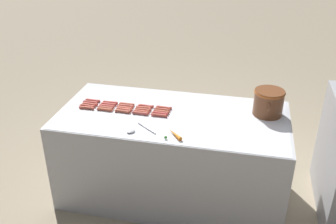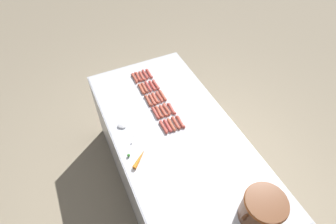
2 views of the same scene
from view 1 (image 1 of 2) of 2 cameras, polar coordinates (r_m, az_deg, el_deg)
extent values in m
plane|color=gray|center=(3.69, 0.64, -11.80)|extent=(20.00, 20.00, 0.00)
cube|color=#BCBCC1|center=(3.44, 0.67, -6.47)|extent=(0.95, 1.95, 0.83)
cube|color=silver|center=(3.22, 0.71, -0.36)|extent=(0.93, 1.91, 0.00)
cylinder|color=#B0463C|center=(3.50, -11.22, 1.71)|extent=(0.03, 0.12, 0.03)
sphere|color=#B0463C|center=(3.52, -12.11, 1.78)|extent=(0.03, 0.03, 0.03)
sphere|color=#B0463C|center=(3.48, -10.32, 1.64)|extent=(0.03, 0.03, 0.03)
cylinder|color=#B5483F|center=(3.43, -8.63, 1.43)|extent=(0.03, 0.12, 0.03)
sphere|color=#B5483F|center=(3.45, -9.53, 1.53)|extent=(0.03, 0.03, 0.03)
sphere|color=#B5483F|center=(3.41, -7.72, 1.33)|extent=(0.03, 0.03, 0.03)
cylinder|color=#AC4F3A|center=(3.38, -6.19, 1.18)|extent=(0.03, 0.12, 0.03)
sphere|color=#AC4F3A|center=(3.40, -7.13, 1.27)|extent=(0.03, 0.03, 0.03)
sphere|color=#AC4F3A|center=(3.37, -5.24, 1.09)|extent=(0.03, 0.03, 0.03)
cylinder|color=#BA4A40|center=(3.34, -3.33, 0.91)|extent=(0.03, 0.12, 0.03)
sphere|color=#BA4A40|center=(3.35, -4.31, 0.98)|extent=(0.03, 0.03, 0.03)
sphere|color=#BA4A40|center=(3.33, -2.34, 0.84)|extent=(0.03, 0.03, 0.03)
cylinder|color=#AD4638|center=(3.30, -0.62, 0.66)|extent=(0.03, 0.12, 0.03)
sphere|color=#AD4638|center=(3.31, -1.62, 0.73)|extent=(0.03, 0.03, 0.03)
sphere|color=#AD4638|center=(3.29, 0.38, 0.58)|extent=(0.03, 0.03, 0.03)
cylinder|color=#AC443D|center=(3.47, -11.55, 1.44)|extent=(0.03, 0.12, 0.03)
sphere|color=#AC443D|center=(3.49, -12.42, 1.54)|extent=(0.03, 0.03, 0.03)
sphere|color=#AC443D|center=(3.44, -10.67, 1.34)|extent=(0.03, 0.03, 0.03)
cylinder|color=#B7453E|center=(3.40, -8.87, 1.18)|extent=(0.03, 0.12, 0.03)
sphere|color=#B7453E|center=(3.42, -9.80, 1.27)|extent=(0.03, 0.03, 0.03)
sphere|color=#B7453E|center=(3.39, -7.94, 1.10)|extent=(0.03, 0.03, 0.03)
cylinder|color=#AE4D3D|center=(3.35, -6.32, 0.93)|extent=(0.03, 0.12, 0.03)
sphere|color=#AE4D3D|center=(3.37, -7.25, 1.04)|extent=(0.03, 0.03, 0.03)
sphere|color=#AE4D3D|center=(3.33, -5.37, 0.82)|extent=(0.03, 0.03, 0.03)
cylinder|color=#B24F3D|center=(3.31, -3.68, 0.64)|extent=(0.03, 0.12, 0.03)
sphere|color=#B24F3D|center=(3.33, -4.63, 0.77)|extent=(0.03, 0.03, 0.03)
sphere|color=#B24F3D|center=(3.29, -2.73, 0.50)|extent=(0.03, 0.03, 0.03)
cylinder|color=#AF4C3B|center=(3.27, -0.85, 0.37)|extent=(0.03, 0.12, 0.03)
sphere|color=#AF4C3B|center=(3.28, -1.85, 0.46)|extent=(0.03, 0.03, 0.03)
sphere|color=#AF4C3B|center=(3.26, 0.16, 0.28)|extent=(0.03, 0.03, 0.03)
cylinder|color=#B94F3F|center=(3.43, -11.64, 1.18)|extent=(0.03, 0.12, 0.03)
sphere|color=#B94F3F|center=(3.46, -12.55, 1.25)|extent=(0.03, 0.03, 0.03)
sphere|color=#B94F3F|center=(3.41, -10.72, 1.11)|extent=(0.03, 0.03, 0.03)
cylinder|color=#B5453F|center=(3.38, -9.12, 0.94)|extent=(0.03, 0.12, 0.03)
sphere|color=#B5453F|center=(3.40, -10.04, 1.03)|extent=(0.03, 0.03, 0.03)
sphere|color=#B5453F|center=(3.36, -8.19, 0.84)|extent=(0.03, 0.03, 0.03)
cylinder|color=#B9533F|center=(3.32, -6.52, 0.66)|extent=(0.03, 0.12, 0.03)
sphere|color=#B9533F|center=(3.34, -7.48, 0.74)|extent=(0.03, 0.03, 0.03)
sphere|color=#B9533F|center=(3.31, -5.54, 0.58)|extent=(0.03, 0.03, 0.03)
cylinder|color=#AF4C3A|center=(3.28, -3.75, 0.39)|extent=(0.03, 0.12, 0.03)
sphere|color=#AF4C3A|center=(3.29, -4.73, 0.48)|extent=(0.03, 0.03, 0.03)
sphere|color=#AF4C3A|center=(3.26, -2.76, 0.29)|extent=(0.03, 0.03, 0.03)
cylinder|color=#AE5239|center=(3.24, -0.98, 0.07)|extent=(0.03, 0.12, 0.03)
sphere|color=#AE5239|center=(3.25, -2.00, 0.16)|extent=(0.03, 0.03, 0.03)
sphere|color=#AE5239|center=(3.23, 0.03, -0.02)|extent=(0.03, 0.03, 0.03)
cylinder|color=#B4483A|center=(3.41, -11.97, 0.90)|extent=(0.04, 0.12, 0.03)
sphere|color=#B4483A|center=(3.43, -12.90, 0.96)|extent=(0.03, 0.03, 0.03)
sphere|color=#B4483A|center=(3.39, -11.04, 0.84)|extent=(0.03, 0.03, 0.03)
cylinder|color=#AD523D|center=(3.34, -9.33, 0.63)|extent=(0.03, 0.12, 0.03)
sphere|color=#AD523D|center=(3.36, -10.27, 0.71)|extent=(0.03, 0.03, 0.03)
sphere|color=#AD523D|center=(3.33, -8.38, 0.55)|extent=(0.03, 0.03, 0.03)
cylinder|color=#B4513F|center=(3.29, -6.58, 0.38)|extent=(0.03, 0.12, 0.03)
sphere|color=#B4513F|center=(3.31, -7.56, 0.46)|extent=(0.03, 0.03, 0.03)
sphere|color=#B4513F|center=(3.28, -5.60, 0.30)|extent=(0.03, 0.03, 0.03)
cylinder|color=#AF4D38|center=(3.24, -4.00, 0.07)|extent=(0.03, 0.12, 0.03)
sphere|color=#AF4D38|center=(3.26, -5.01, 0.15)|extent=(0.03, 0.03, 0.03)
sphere|color=#AF4D38|center=(3.23, -2.99, -0.01)|extent=(0.03, 0.03, 0.03)
cylinder|color=#B84440|center=(3.21, -1.18, -0.19)|extent=(0.03, 0.12, 0.03)
sphere|color=#B84440|center=(3.22, -2.20, -0.10)|extent=(0.03, 0.03, 0.03)
sphere|color=#B84440|center=(3.20, -0.16, -0.29)|extent=(0.03, 0.03, 0.03)
cylinder|color=#B54E3B|center=(3.38, -12.15, 0.63)|extent=(0.03, 0.12, 0.03)
sphere|color=#B54E3B|center=(3.40, -13.03, 0.74)|extent=(0.03, 0.03, 0.03)
sphere|color=#B54E3B|center=(3.35, -11.25, 0.51)|extent=(0.03, 0.03, 0.03)
cylinder|color=#B9533B|center=(3.32, -9.49, 0.38)|extent=(0.03, 0.12, 0.03)
sphere|color=#B9533B|center=(3.33, -10.44, 0.46)|extent=(0.03, 0.03, 0.03)
sphere|color=#B9533B|center=(3.30, -8.52, 0.30)|extent=(0.03, 0.03, 0.03)
cylinder|color=#AC4F39|center=(3.26, -6.82, 0.10)|extent=(0.03, 0.12, 0.03)
sphere|color=#AC4F39|center=(3.28, -7.81, 0.17)|extent=(0.03, 0.03, 0.03)
sphere|color=#AC4F39|center=(3.25, -5.83, 0.03)|extent=(0.03, 0.03, 0.03)
cylinder|color=#B34A3F|center=(3.22, -4.17, -0.18)|extent=(0.03, 0.12, 0.03)
sphere|color=#B34A3F|center=(3.23, -5.17, -0.09)|extent=(0.03, 0.03, 0.03)
sphere|color=#B34A3F|center=(3.20, -3.16, -0.27)|extent=(0.03, 0.03, 0.03)
cylinder|color=#B3463A|center=(3.18, -1.35, -0.49)|extent=(0.03, 0.12, 0.03)
sphere|color=#B3463A|center=(3.19, -2.37, -0.36)|extent=(0.03, 0.03, 0.03)
sphere|color=#B3463A|center=(3.16, -0.33, -0.61)|extent=(0.03, 0.03, 0.03)
cylinder|color=brown|center=(3.28, 14.85, 1.39)|extent=(0.25, 0.25, 0.22)
torus|color=#9E4A1B|center=(3.24, 15.04, 2.89)|extent=(0.26, 0.26, 0.03)
torus|color=brown|center=(3.39, 14.87, 2.62)|extent=(0.07, 0.02, 0.07)
torus|color=brown|center=(3.16, 14.92, 0.78)|extent=(0.07, 0.02, 0.07)
cylinder|color=#B7B7BC|center=(3.01, -3.23, -2.42)|extent=(0.14, 0.18, 0.01)
ellipsoid|color=#B7B7BC|center=(2.97, -5.59, -2.90)|extent=(0.09, 0.08, 0.02)
cone|color=orange|center=(2.91, 1.02, -3.33)|extent=(0.15, 0.14, 0.03)
sphere|color=#387F2D|center=(2.86, -0.35, -3.83)|extent=(0.02, 0.02, 0.02)
camera|label=2|loc=(2.26, 30.05, 28.64)|focal=28.59mm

